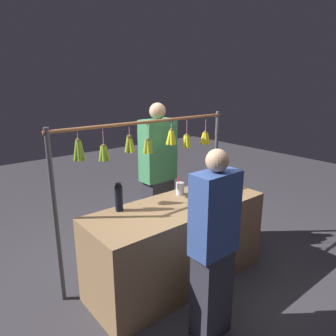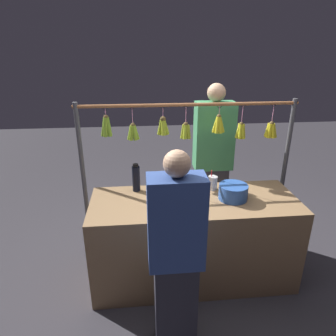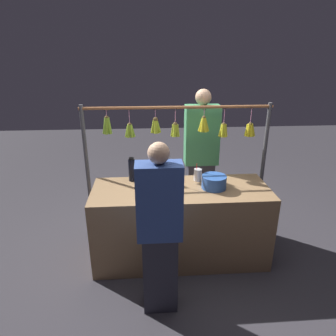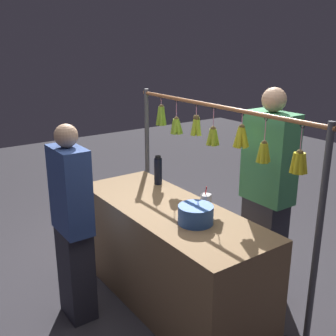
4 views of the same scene
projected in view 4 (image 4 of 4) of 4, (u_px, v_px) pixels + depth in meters
The scene contains 8 objects.
ground_plane at pixel (169, 299), 3.44m from camera, with size 12.00×12.00×0.00m, color #38353B.
market_counter at pixel (169, 255), 3.32m from camera, with size 1.82×0.68×0.82m, color olive.
display_rack at pixel (215, 155), 3.33m from camera, with size 2.10×0.12×1.61m.
water_bottle at pixel (158, 171), 3.68m from camera, with size 0.07×0.07×0.26m.
blue_bucket at pixel (196, 215), 2.91m from camera, with size 0.25×0.25×0.13m, color #2C56A6.
drink_cup at pixel (206, 202), 3.13m from camera, with size 0.09×0.09×0.19m.
vendor_person at pixel (267, 196), 3.33m from camera, with size 0.41×0.22×1.73m.
customer_person at pixel (73, 227), 3.03m from camera, with size 0.36×0.20×1.52m.
Camera 4 is at (-2.41, 1.71, 2.07)m, focal length 44.00 mm.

